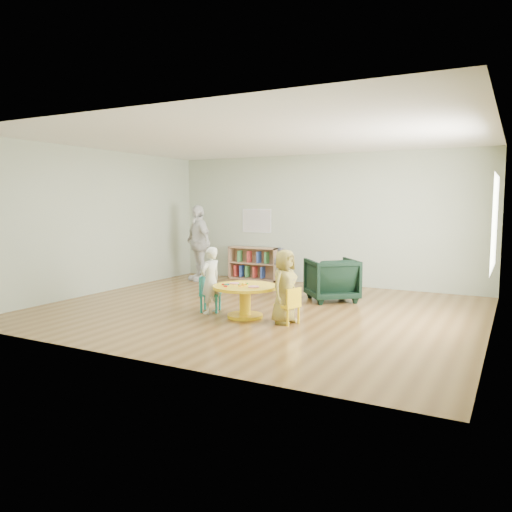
# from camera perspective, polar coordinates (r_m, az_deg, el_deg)

# --- Properties ---
(room) EXTENTS (7.10, 7.00, 2.80)m
(room) POSITION_cam_1_polar(r_m,az_deg,el_deg) (8.15, 0.34, 6.98)
(room) COLOR brown
(room) RESTS_ON ground
(activity_table) EXTENTS (1.00, 1.00, 0.54)m
(activity_table) POSITION_cam_1_polar(r_m,az_deg,el_deg) (7.73, -1.26, -4.51)
(activity_table) COLOR yellow
(activity_table) RESTS_ON ground
(kid_chair_left) EXTENTS (0.40, 0.40, 0.58)m
(kid_chair_left) POSITION_cam_1_polar(r_m,az_deg,el_deg) (8.18, -5.52, -4.17)
(kid_chair_left) COLOR #178072
(kid_chair_left) RESTS_ON ground
(kid_chair_right) EXTENTS (0.37, 0.37, 0.54)m
(kid_chair_right) POSITION_cam_1_polar(r_m,az_deg,el_deg) (7.32, 3.85, -5.56)
(kid_chair_right) COLOR yellow
(kid_chair_right) RESTS_ON ground
(bookshelf) EXTENTS (1.20, 0.30, 0.75)m
(bookshelf) POSITION_cam_1_polar(r_m,az_deg,el_deg) (11.52, -0.27, -0.86)
(bookshelf) COLOR #A67D5C
(bookshelf) RESTS_ON ground
(alphabet_poster) EXTENTS (0.74, 0.01, 0.54)m
(alphabet_poster) POSITION_cam_1_polar(r_m,az_deg,el_deg) (11.54, 0.08, 4.06)
(alphabet_poster) COLOR white
(alphabet_poster) RESTS_ON ground
(armchair) EXTENTS (1.17, 1.18, 0.77)m
(armchair) POSITION_cam_1_polar(r_m,az_deg,el_deg) (9.12, 8.64, -2.67)
(armchair) COLOR black
(armchair) RESTS_ON ground
(child_left) EXTENTS (0.33, 0.43, 1.07)m
(child_left) POSITION_cam_1_polar(r_m,az_deg,el_deg) (8.00, -5.22, -2.79)
(child_left) COLOR silver
(child_left) RESTS_ON ground
(child_right) EXTENTS (0.42, 0.58, 1.09)m
(child_right) POSITION_cam_1_polar(r_m,az_deg,el_deg) (7.34, 3.28, -3.50)
(child_right) COLOR yellow
(child_right) RESTS_ON ground
(toddler) EXTENTS (0.46, 0.41, 0.80)m
(toddler) POSITION_cam_1_polar(r_m,az_deg,el_deg) (10.81, 2.84, -1.15)
(toddler) COLOR #191F3F
(toddler) RESTS_ON ground
(adult_caretaker) EXTENTS (1.08, 0.86, 1.71)m
(adult_caretaker) POSITION_cam_1_polar(r_m,az_deg,el_deg) (11.38, -6.62, 1.50)
(adult_caretaker) COLOR white
(adult_caretaker) RESTS_ON ground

